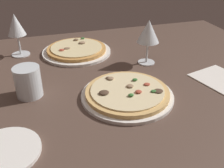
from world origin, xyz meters
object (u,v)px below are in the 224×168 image
object	(u,v)px
pizza_main	(127,93)
side_plate	(5,151)
water_glass	(28,84)
wine_glass_near	(148,33)
wine_glass_far	(16,27)
pizza_side	(77,50)

from	to	relation	value
pizza_main	side_plate	distance (cm)	36.25
water_glass	side_plate	world-z (taller)	water_glass
pizza_main	wine_glass_near	world-z (taller)	wine_glass_near
wine_glass_far	pizza_main	bearing A→B (deg)	-54.29
wine_glass_near	side_plate	xyz separation A→B (cm)	(-48.45, -33.99, -11.29)
side_plate	pizza_main	bearing A→B (deg)	22.23
pizza_side	wine_glass_near	bearing A→B (deg)	-36.07
pizza_main	wine_glass_near	xyz separation A→B (cm)	(14.90, 20.28, 10.52)
wine_glass_near	pizza_main	bearing A→B (deg)	-126.31
pizza_side	side_plate	distance (cm)	56.82
wine_glass_far	wine_glass_near	size ratio (longest dim) A/B	1.01
pizza_main	wine_glass_near	bearing A→B (deg)	53.69
pizza_side	water_glass	distance (cm)	33.81
wine_glass_far	water_glass	bearing A→B (deg)	-85.35
wine_glass_far	wine_glass_near	world-z (taller)	wine_glass_far
pizza_main	water_glass	xyz separation A→B (cm)	(-27.40, 9.42, 2.71)
wine_glass_far	side_plate	xyz separation A→B (cm)	(-3.51, -55.48, -11.12)
pizza_main	side_plate	world-z (taller)	pizza_main
pizza_main	water_glass	bearing A→B (deg)	161.03
wine_glass_near	water_glass	size ratio (longest dim) A/B	1.78
pizza_main	side_plate	size ratio (longest dim) A/B	1.71
pizza_side	wine_glass_far	world-z (taller)	wine_glass_far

